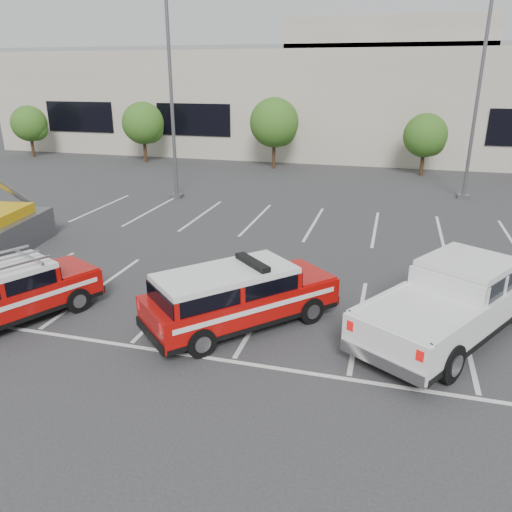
{
  "coord_description": "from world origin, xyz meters",
  "views": [
    {
      "loc": [
        3.23,
        -12.46,
        6.37
      ],
      "look_at": [
        -0.63,
        1.49,
        1.05
      ],
      "focal_mm": 35.0,
      "sensor_mm": 36.0,
      "label": 1
    }
  ],
  "objects_px": {
    "light_pole_left": "(171,98)",
    "white_pickup": "(454,307)",
    "tree_left": "(145,125)",
    "tree_mid_left": "(276,124)",
    "tree_far_left": "(31,125)",
    "ladder_suv": "(6,297)",
    "tree_mid_right": "(427,137)",
    "convention_building": "(363,94)",
    "light_pole_mid": "(477,98)",
    "fire_chief_suv": "(239,301)"
  },
  "relations": [
    {
      "from": "tree_mid_right",
      "to": "white_pickup",
      "type": "relative_size",
      "value": 0.62
    },
    {
      "from": "light_pole_left",
      "to": "light_pole_mid",
      "type": "height_order",
      "value": "same"
    },
    {
      "from": "tree_far_left",
      "to": "light_pole_left",
      "type": "height_order",
      "value": "light_pole_left"
    },
    {
      "from": "convention_building",
      "to": "tree_mid_left",
      "type": "height_order",
      "value": "convention_building"
    },
    {
      "from": "convention_building",
      "to": "tree_far_left",
      "type": "relative_size",
      "value": 15.04
    },
    {
      "from": "tree_far_left",
      "to": "white_pickup",
      "type": "bearing_deg",
      "value": -36.4
    },
    {
      "from": "tree_mid_left",
      "to": "tree_mid_right",
      "type": "xyz_separation_m",
      "value": [
        10.0,
        -0.0,
        -0.54
      ]
    },
    {
      "from": "tree_left",
      "to": "white_pickup",
      "type": "bearing_deg",
      "value": -47.91
    },
    {
      "from": "tree_far_left",
      "to": "light_pole_left",
      "type": "distance_m",
      "value": 19.85
    },
    {
      "from": "tree_far_left",
      "to": "tree_left",
      "type": "xyz_separation_m",
      "value": [
        10.0,
        0.0,
        0.27
      ]
    },
    {
      "from": "tree_far_left",
      "to": "fire_chief_suv",
      "type": "xyz_separation_m",
      "value": [
        24.52,
        -23.14,
        -1.77
      ]
    },
    {
      "from": "light_pole_left",
      "to": "light_pole_mid",
      "type": "xyz_separation_m",
      "value": [
        15.0,
        4.0,
        0.0
      ]
    },
    {
      "from": "tree_mid_left",
      "to": "ladder_suv",
      "type": "xyz_separation_m",
      "value": [
        -1.56,
        -24.57,
        -2.32
      ]
    },
    {
      "from": "tree_left",
      "to": "white_pickup",
      "type": "xyz_separation_m",
      "value": [
        19.94,
        -22.08,
        -2.0
      ]
    },
    {
      "from": "fire_chief_suv",
      "to": "tree_far_left",
      "type": "bearing_deg",
      "value": 179.56
    },
    {
      "from": "convention_building",
      "to": "light_pole_mid",
      "type": "xyz_separation_m",
      "value": [
        6.82,
        -15.86,
        0.47
      ]
    },
    {
      "from": "fire_chief_suv",
      "to": "tree_mid_right",
      "type": "bearing_deg",
      "value": 119.57
    },
    {
      "from": "light_pole_left",
      "to": "ladder_suv",
      "type": "bearing_deg",
      "value": -83.98
    },
    {
      "from": "tree_left",
      "to": "convention_building",
      "type": "bearing_deg",
      "value": 33.05
    },
    {
      "from": "tree_mid_right",
      "to": "tree_left",
      "type": "bearing_deg",
      "value": 180.0
    },
    {
      "from": "tree_mid_left",
      "to": "light_pole_left",
      "type": "height_order",
      "value": "light_pole_left"
    },
    {
      "from": "tree_mid_right",
      "to": "fire_chief_suv",
      "type": "distance_m",
      "value": 23.84
    },
    {
      "from": "tree_left",
      "to": "tree_mid_left",
      "type": "relative_size",
      "value": 0.91
    },
    {
      "from": "tree_left",
      "to": "white_pickup",
      "type": "relative_size",
      "value": 0.68
    },
    {
      "from": "tree_left",
      "to": "tree_far_left",
      "type": "bearing_deg",
      "value": -180.0
    },
    {
      "from": "light_pole_left",
      "to": "white_pickup",
      "type": "relative_size",
      "value": 1.58
    },
    {
      "from": "convention_building",
      "to": "ladder_suv",
      "type": "relative_size",
      "value": 12.31
    },
    {
      "from": "convention_building",
      "to": "white_pickup",
      "type": "xyz_separation_m",
      "value": [
        4.85,
        -31.9,
        -3.95
      ]
    },
    {
      "from": "tree_far_left",
      "to": "light_pole_mid",
      "type": "relative_size",
      "value": 0.39
    },
    {
      "from": "light_pole_mid",
      "to": "fire_chief_suv",
      "type": "bearing_deg",
      "value": -113.38
    },
    {
      "from": "tree_mid_left",
      "to": "tree_mid_right",
      "type": "bearing_deg",
      "value": -0.0
    },
    {
      "from": "tree_mid_right",
      "to": "white_pickup",
      "type": "bearing_deg",
      "value": -90.15
    },
    {
      "from": "tree_left",
      "to": "tree_mid_left",
      "type": "bearing_deg",
      "value": 0.0
    },
    {
      "from": "convention_building",
      "to": "tree_mid_left",
      "type": "xyz_separation_m",
      "value": [
        -5.09,
        -9.82,
        -1.68
      ]
    },
    {
      "from": "ladder_suv",
      "to": "tree_left",
      "type": "bearing_deg",
      "value": 135.58
    },
    {
      "from": "convention_building",
      "to": "tree_mid_right",
      "type": "distance_m",
      "value": 11.2
    },
    {
      "from": "light_pole_left",
      "to": "white_pickup",
      "type": "xyz_separation_m",
      "value": [
        13.04,
        -12.03,
        -4.42
      ]
    },
    {
      "from": "tree_far_left",
      "to": "tree_left",
      "type": "distance_m",
      "value": 10.0
    },
    {
      "from": "tree_left",
      "to": "light_pole_left",
      "type": "distance_m",
      "value": 12.43
    },
    {
      "from": "tree_mid_right",
      "to": "light_pole_mid",
      "type": "xyz_separation_m",
      "value": [
        1.91,
        -6.05,
        2.68
      ]
    },
    {
      "from": "white_pickup",
      "to": "tree_mid_left",
      "type": "bearing_deg",
      "value": 145.92
    },
    {
      "from": "tree_far_left",
      "to": "tree_left",
      "type": "relative_size",
      "value": 0.9
    },
    {
      "from": "tree_mid_right",
      "to": "ladder_suv",
      "type": "height_order",
      "value": "tree_mid_right"
    },
    {
      "from": "light_pole_left",
      "to": "white_pickup",
      "type": "bearing_deg",
      "value": -42.71
    },
    {
      "from": "tree_mid_left",
      "to": "fire_chief_suv",
      "type": "xyz_separation_m",
      "value": [
        4.52,
        -23.14,
        -2.31
      ]
    },
    {
      "from": "tree_far_left",
      "to": "tree_mid_right",
      "type": "distance_m",
      "value": 30.0
    },
    {
      "from": "fire_chief_suv",
      "to": "white_pickup",
      "type": "relative_size",
      "value": 0.77
    },
    {
      "from": "tree_mid_left",
      "to": "light_pole_left",
      "type": "xyz_separation_m",
      "value": [
        -3.09,
        -10.05,
        2.14
      ]
    },
    {
      "from": "convention_building",
      "to": "tree_far_left",
      "type": "bearing_deg",
      "value": -158.63
    },
    {
      "from": "convention_building",
      "to": "white_pickup",
      "type": "relative_size",
      "value": 9.26
    }
  ]
}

